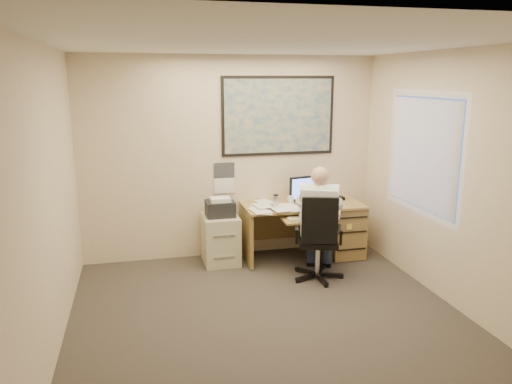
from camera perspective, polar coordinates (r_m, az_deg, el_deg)
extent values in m
cube|color=#39322C|center=(5.07, 2.23, -15.43)|extent=(4.00, 4.50, 0.00)
cube|color=white|center=(4.46, 2.55, 16.70)|extent=(4.00, 4.50, 0.00)
cube|color=beige|center=(6.73, -2.85, 3.91)|extent=(4.00, 0.00, 2.70)
cube|color=beige|center=(2.60, 16.30, -11.64)|extent=(4.00, 0.00, 2.70)
cube|color=beige|center=(4.48, -23.06, -1.76)|extent=(0.00, 4.50, 2.70)
cube|color=beige|center=(5.46, 23.00, 0.76)|extent=(0.00, 4.50, 2.70)
cube|color=tan|center=(6.73, 5.36, -1.49)|extent=(1.60, 0.75, 0.03)
cube|color=olive|center=(7.03, 9.75, -4.16)|extent=(0.45, 0.70, 0.70)
cube|color=olive|center=(6.63, -1.13, -5.03)|extent=(0.04, 0.70, 0.70)
cube|color=olive|center=(7.12, 4.42, -3.04)|extent=(1.55, 0.03, 0.55)
cylinder|color=black|center=(6.88, 5.41, -0.95)|extent=(0.17, 0.17, 0.02)
cube|color=black|center=(6.82, 5.49, 0.46)|extent=(0.42, 0.12, 0.32)
cube|color=#5D7BFF|center=(6.79, 5.56, 0.42)|extent=(0.37, 0.07, 0.27)
cube|color=tan|center=(6.30, 5.58, -3.21)|extent=(0.55, 0.30, 0.02)
cube|color=beige|center=(6.29, 5.58, -3.01)|extent=(0.43, 0.14, 0.02)
cube|color=black|center=(6.99, 9.15, -0.72)|extent=(0.22, 0.21, 0.05)
cylinder|color=silver|center=(6.49, 2.28, -1.10)|extent=(0.07, 0.07, 0.17)
cylinder|color=white|center=(6.73, 3.97, -0.88)|extent=(0.08, 0.08, 0.10)
cube|color=white|center=(6.59, 1.66, -1.46)|extent=(0.60, 0.56, 0.03)
cube|color=#1E4C93|center=(6.80, 2.58, 8.67)|extent=(1.56, 0.03, 1.06)
cube|color=white|center=(6.75, -3.64, 1.60)|extent=(0.28, 0.01, 0.42)
cube|color=beige|center=(6.64, -4.07, -5.40)|extent=(0.46, 0.55, 0.64)
cube|color=black|center=(6.52, -4.13, -1.89)|extent=(0.37, 0.32, 0.20)
cube|color=white|center=(6.47, -4.11, -0.86)|extent=(0.26, 0.20, 0.05)
cylinder|color=silver|center=(6.19, 7.05, -7.54)|extent=(0.06, 0.06, 0.40)
cube|color=black|center=(6.12, 7.10, -5.61)|extent=(0.58, 0.58, 0.07)
cube|color=black|center=(5.85, 8.58, -3.15)|extent=(0.42, 0.18, 0.55)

